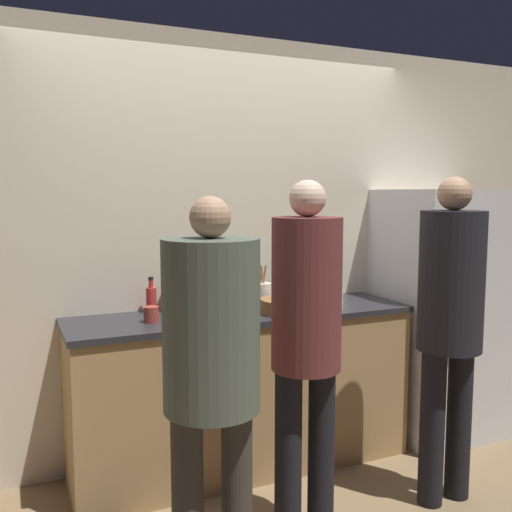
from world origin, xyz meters
The scene contains 14 objects.
ground_plane centered at (0.00, 0.00, 0.00)m, with size 14.00×14.00×0.00m, color #8C704C.
wall_back centered at (0.00, 0.62, 1.30)m, with size 5.20×0.06×2.60m.
counter centered at (0.00, 0.34, 0.48)m, with size 2.04×0.60×0.95m.
refrigerator centered at (1.44, 0.27, 0.83)m, with size 0.76×0.70×1.67m.
person_left centered at (-0.54, -0.63, 1.00)m, with size 0.39×0.39×1.64m.
person_center centered at (0.01, -0.42, 1.01)m, with size 0.33×0.33×1.71m.
person_right centered at (0.84, -0.47, 1.02)m, with size 0.33×0.33×1.73m.
fruit_bowl centered at (0.23, 0.19, 0.99)m, with size 0.33×0.33×0.12m.
utensil_crock centered at (0.17, 0.42, 1.03)m, with size 0.11×0.11×0.26m.
bottle_red centered at (-0.50, 0.52, 1.03)m, with size 0.06×0.06×0.21m.
bottle_green centered at (0.30, 0.45, 1.05)m, with size 0.05×0.05×0.25m.
bottle_clear centered at (0.56, 0.18, 1.01)m, with size 0.07×0.07×0.16m.
cup_red centered at (-0.56, 0.28, 0.99)m, with size 0.08×0.08×0.09m.
potted_plant centered at (-0.35, 0.51, 1.09)m, with size 0.14×0.14×0.25m.
Camera 1 is at (-1.27, -2.72, 1.65)m, focal length 40.00 mm.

